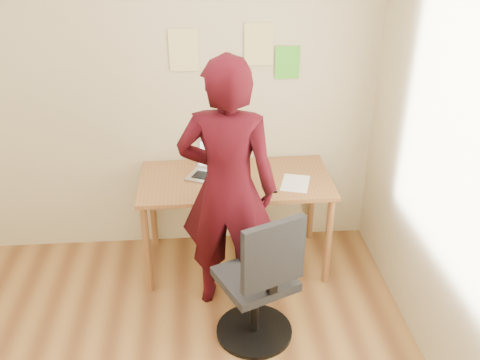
{
  "coord_description": "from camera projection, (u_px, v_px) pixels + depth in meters",
  "views": [
    {
      "loc": [
        0.4,
        -2.09,
        2.53
      ],
      "look_at": [
        0.65,
        0.95,
        0.95
      ],
      "focal_mm": 40.0,
      "sensor_mm": 36.0,
      "label": 1
    }
  ],
  "objects": [
    {
      "name": "laptop",
      "position": [
        213.0,
        169.0,
        3.94
      ],
      "size": [
        0.4,
        0.38,
        0.23
      ],
      "rotation": [
        0.0,
        0.0,
        -0.43
      ],
      "color": "#B1B1B9",
      "rests_on": "desk"
    },
    {
      "name": "phone",
      "position": [
        271.0,
        188.0,
        3.76
      ],
      "size": [
        0.07,
        0.13,
        0.01
      ],
      "rotation": [
        0.0,
        0.0,
        0.04
      ],
      "color": "black",
      "rests_on": "desk"
    },
    {
      "name": "wall_note_right",
      "position": [
        287.0,
        63.0,
        3.91
      ],
      "size": [
        0.18,
        0.0,
        0.24
      ],
      "primitive_type": "cube",
      "color": "#4FCA2D",
      "rests_on": "room"
    },
    {
      "name": "room",
      "position": [
        111.0,
        204.0,
        2.36
      ],
      "size": [
        3.58,
        3.58,
        2.78
      ],
      "color": "brown",
      "rests_on": "ground"
    },
    {
      "name": "person",
      "position": [
        228.0,
        189.0,
        3.45
      ],
      "size": [
        0.72,
        0.55,
        1.78
      ],
      "primitive_type": "imported",
      "rotation": [
        0.0,
        0.0,
        2.94
      ],
      "color": "#36070F",
      "rests_on": "ground"
    },
    {
      "name": "wall_note_left",
      "position": [
        184.0,
        50.0,
        3.8
      ],
      "size": [
        0.21,
        0.0,
        0.3
      ],
      "primitive_type": "cube",
      "color": "#E9D88B",
      "rests_on": "room"
    },
    {
      "name": "wall_note_mid",
      "position": [
        259.0,
        45.0,
        3.83
      ],
      "size": [
        0.21,
        0.0,
        0.3
      ],
      "primitive_type": "cube",
      "color": "#E9D88B",
      "rests_on": "room"
    },
    {
      "name": "office_chair",
      "position": [
        260.0,
        288.0,
        3.31
      ],
      "size": [
        0.56,
        0.57,
        0.96
      ],
      "rotation": [
        0.0,
        0.0,
        0.42
      ],
      "color": "black",
      "rests_on": "ground"
    },
    {
      "name": "desk",
      "position": [
        235.0,
        189.0,
        3.95
      ],
      "size": [
        1.4,
        0.7,
        0.74
      ],
      "color": "brown",
      "rests_on": "ground"
    },
    {
      "name": "paper_sheet",
      "position": [
        295.0,
        183.0,
        3.84
      ],
      "size": [
        0.26,
        0.31,
        0.0
      ],
      "primitive_type": "cube",
      "rotation": [
        0.0,
        0.0,
        -0.28
      ],
      "color": "white",
      "rests_on": "desk"
    }
  ]
}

